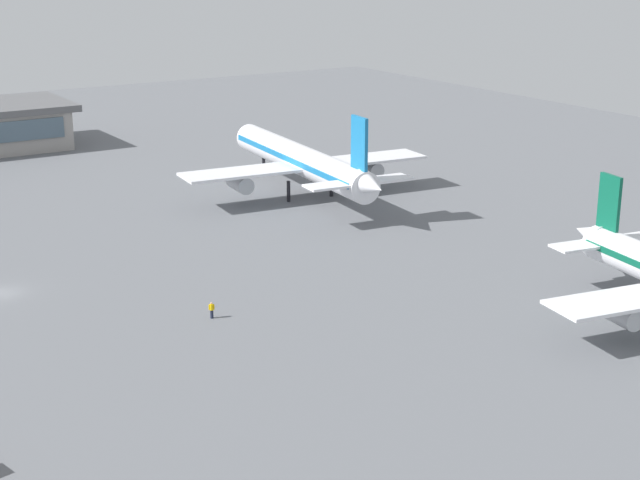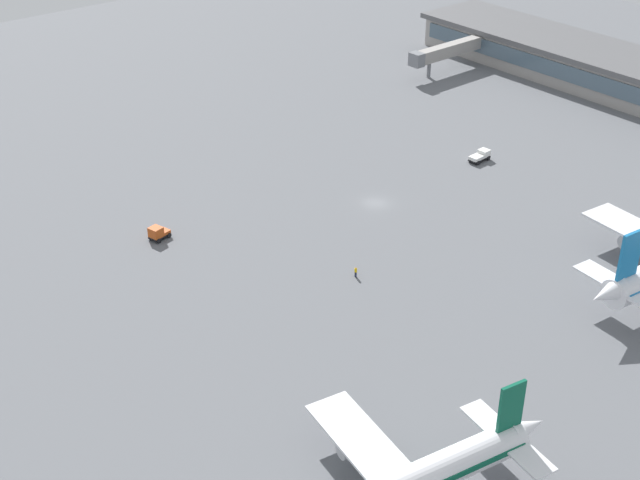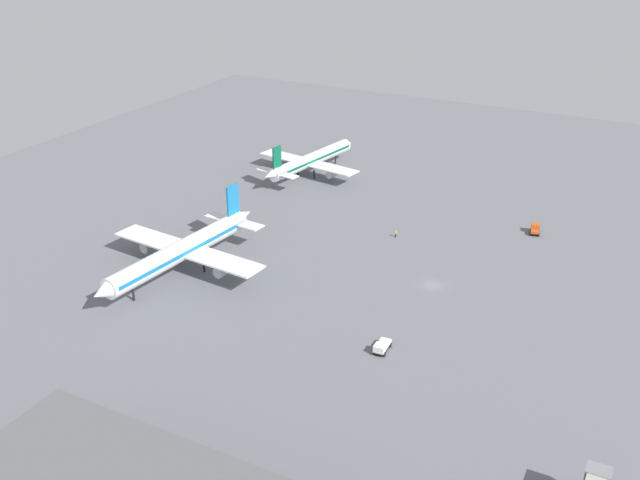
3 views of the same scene
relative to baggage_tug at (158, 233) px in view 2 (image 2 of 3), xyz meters
The scene contains 6 objects.
ground 37.36m from the baggage_tug, 109.82° to the right, with size 288.00×288.00×0.00m, color slate.
terminal_building 113.11m from the baggage_tug, 90.00° to the right, with size 90.72×20.23×7.95m.
baggage_tug is the anchor object (origin of this frame).
pushback_tractor 63.06m from the baggage_tug, 101.38° to the right, with size 2.41×4.50×1.90m.
ground_crew_worker 32.88m from the baggage_tug, 148.93° to the right, with size 0.55×0.49×1.67m.
jet_bridge 96.44m from the baggage_tug, 74.38° to the right, with size 3.15×23.91×6.74m.
Camera 2 is at (-97.84, 92.24, 70.64)m, focal length 49.73 mm.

